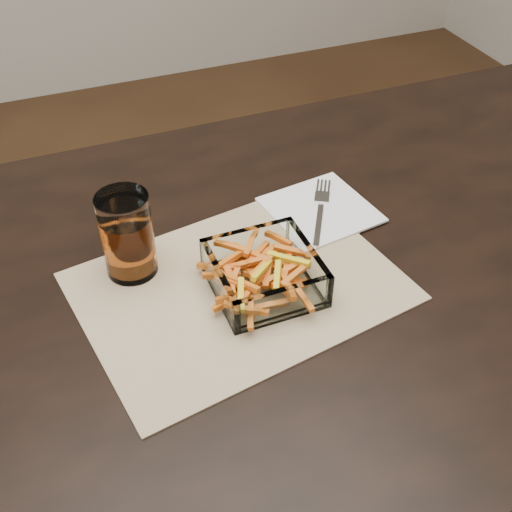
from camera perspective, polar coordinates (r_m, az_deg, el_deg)
The scene contains 6 objects.
dining_table at distance 1.03m, azimuth 1.55°, elevation -4.57°, with size 1.60×0.90×0.75m.
placemat at distance 0.94m, azimuth -1.52°, elevation -2.71°, with size 0.45×0.33×0.00m, color tan.
glass_bowl at distance 0.92m, azimuth 0.75°, elevation -1.71°, with size 0.15×0.15×0.06m.
tumbler at distance 0.94m, azimuth -11.34°, elevation 1.61°, with size 0.08×0.08×0.13m.
napkin at distance 1.08m, azimuth 5.76°, elevation 4.13°, with size 0.16×0.16×0.00m, color white.
fork at distance 1.08m, azimuth 5.76°, elevation 4.21°, with size 0.11×0.17×0.00m.
Camera 1 is at (-0.29, -0.66, 1.40)m, focal length 45.00 mm.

